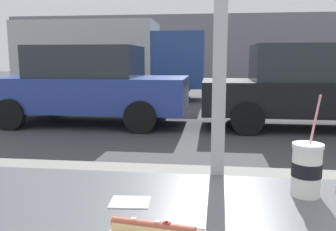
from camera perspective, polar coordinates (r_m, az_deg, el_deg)
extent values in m
plane|color=#424244|center=(9.36, 7.00, 0.26)|extent=(60.00, 60.00, 0.00)
cube|color=gray|center=(3.17, 7.08, -16.73)|extent=(16.00, 2.80, 0.12)
cube|color=#35373A|center=(1.35, 8.00, -10.16)|extent=(2.06, 0.02, 0.02)
cube|color=gray|center=(24.14, 7.09, 10.86)|extent=(28.00, 1.20, 4.35)
cylinder|color=silver|center=(1.22, 21.61, -8.50)|extent=(0.09, 0.09, 0.16)
cylinder|color=black|center=(1.21, 21.63, -8.14)|extent=(0.09, 0.09, 0.04)
cylinder|color=black|center=(1.20, 21.83, -5.02)|extent=(0.08, 0.08, 0.01)
cylinder|color=white|center=(1.19, 21.85, -4.56)|extent=(0.10, 0.10, 0.01)
cylinder|color=pink|center=(1.18, 22.68, -1.60)|extent=(0.03, 0.03, 0.20)
cube|color=silver|center=(0.93, -1.63, -17.78)|extent=(0.24, 0.04, 0.03)
cylinder|color=tan|center=(0.89, -2.48, -18.32)|extent=(0.21, 0.07, 0.04)
cylinder|color=#9E4733|center=(0.88, -2.49, -17.63)|extent=(0.21, 0.05, 0.03)
cube|color=beige|center=(0.87, -1.66, -17.03)|extent=(0.01, 0.01, 0.01)
cube|color=red|center=(0.87, -0.04, -17.22)|extent=(0.01, 0.01, 0.01)
cube|color=beige|center=(0.89, -5.61, -16.51)|extent=(0.01, 0.01, 0.01)
cube|color=red|center=(0.87, -0.40, -17.18)|extent=(0.02, 0.01, 0.01)
cube|color=white|center=(1.11, -6.20, -13.85)|extent=(0.13, 0.10, 0.00)
cube|color=#283D93|center=(8.05, -12.78, 3.57)|extent=(4.38, 1.86, 0.73)
cube|color=#282D33|center=(8.02, -13.03, 8.55)|extent=(2.28, 1.64, 0.67)
cylinder|color=black|center=(8.65, -2.12, 1.74)|extent=(0.64, 0.18, 0.64)
cylinder|color=black|center=(6.84, -4.55, -0.27)|extent=(0.64, 0.18, 0.64)
cylinder|color=black|center=(9.46, -18.57, 1.90)|extent=(0.64, 0.18, 0.64)
cylinder|color=black|center=(7.84, -24.38, 0.14)|extent=(0.64, 0.18, 0.64)
cube|color=black|center=(7.88, 22.66, 2.77)|extent=(4.61, 1.71, 0.68)
cube|color=#282D33|center=(7.82, 22.48, 7.96)|extent=(2.40, 1.51, 0.74)
cylinder|color=black|center=(8.51, 11.66, 1.42)|extent=(0.64, 0.18, 0.64)
cylinder|color=black|center=(6.82, 12.82, -0.51)|extent=(0.64, 0.18, 0.64)
cube|color=beige|center=(13.34, -12.77, 9.66)|extent=(4.94, 2.20, 2.30)
cube|color=navy|center=(12.63, 1.56, 9.00)|extent=(1.90, 2.10, 1.90)
cylinder|color=black|center=(13.71, 1.96, 5.04)|extent=(0.90, 0.24, 0.90)
cylinder|color=black|center=(11.63, 1.06, 4.30)|extent=(0.90, 0.24, 0.90)
cylinder|color=black|center=(14.71, -14.42, 5.04)|extent=(0.90, 0.24, 0.90)
cylinder|color=black|center=(12.69, -18.01, 4.26)|extent=(0.90, 0.24, 0.90)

